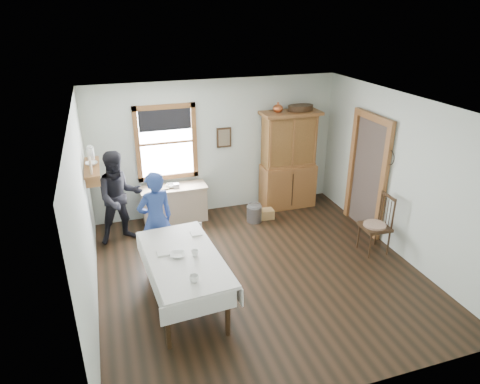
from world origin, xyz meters
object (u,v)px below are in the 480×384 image
Objects in this scene: spindle_chair at (375,224)px; figure_dark at (120,201)px; china_hutch at (289,160)px; woman_blue at (156,223)px; work_counter at (175,204)px; wicker_basket at (266,214)px; pail at (254,214)px; dining_table at (185,279)px.

figure_dark is at bearing 159.22° from spindle_chair.
china_hutch is at bearing -3.83° from figure_dark.
china_hutch is 3.29m from woman_blue.
work_counter is 4.03× the size of wicker_basket.
wicker_basket is 2.87m from figure_dark.
spindle_chair is 2.36m from pail.
china_hutch reaches higher than pail.
china_hutch reaches higher than wicker_basket.
work_counter is 2.62m from dining_table.
spindle_chair is at bearing -47.24° from pail.
figure_dark is (-2.52, 0.05, 0.63)m from pail.
spindle_chair is at bearing 6.23° from dining_table.
woman_blue reaches higher than spindle_chair.
wicker_basket is (1.75, -0.47, -0.27)m from work_counter.
work_counter is at bearing 160.87° from pail.
china_hutch is 2.35m from spindle_chair.
china_hutch is at bearing 33.92° from wicker_basket.
dining_table is (-2.72, -2.57, -0.64)m from china_hutch.
work_counter is 1.84m from wicker_basket.
spindle_chair is 0.70× the size of woman_blue.
woman_blue is at bearing -74.60° from figure_dark.
spindle_chair is (0.66, -2.20, -0.49)m from china_hutch.
dining_table is (-0.31, -2.60, 0.02)m from work_counter.
dining_table reaches higher than work_counter.
wicker_basket is at bearing -11.22° from figure_dark.
china_hutch is 3.80m from dining_table.
woman_blue is at bearing -153.94° from china_hutch.
woman_blue is at bearing 170.53° from spindle_chair.
figure_dark is (-2.79, 0.01, 0.69)m from wicker_basket.
woman_blue is (-0.22, 1.13, 0.37)m from dining_table.
wicker_basket is (2.06, 2.13, -0.29)m from dining_table.
figure_dark is (-1.03, -0.46, 0.42)m from work_counter.
work_counter is 0.66× the size of dining_table.
figure_dark reaches higher than pail.
work_counter is at bearing 83.18° from dining_table.
china_hutch is 1.30× the size of figure_dark.
china_hutch is 1.06× the size of dining_table.
wicker_basket is (-1.32, 1.76, -0.44)m from spindle_chair.
figure_dark is at bearing -80.05° from woman_blue.
woman_blue is (-2.95, -1.44, -0.26)m from china_hutch.
dining_table is 1.22× the size of figure_dark.
pail is at bearing -170.01° from wicker_basket.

